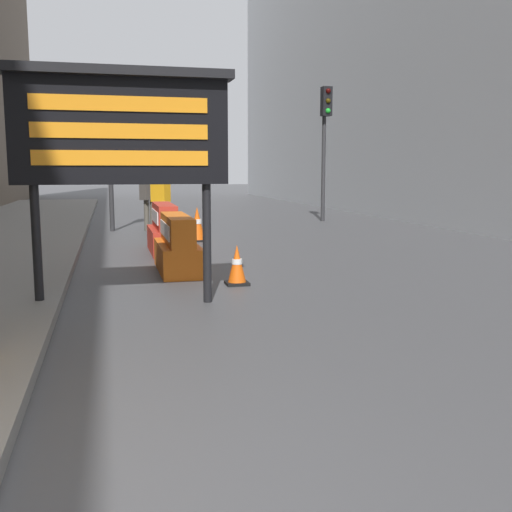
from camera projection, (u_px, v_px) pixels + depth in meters
name	position (u px, v px, depth m)	size (l,w,h in m)	color
message_board	(121.00, 130.00, 6.58)	(2.47, 0.36, 2.65)	black
jersey_barrier_orange_near	(177.00, 247.00, 9.17)	(0.59, 1.75, 0.86)	orange
jersey_barrier_red_striped	(165.00, 231.00, 11.27)	(0.55, 1.76, 0.92)	red
traffic_cone_near	(199.00, 228.00, 13.24)	(0.32, 0.32, 0.58)	black
traffic_cone_mid	(237.00, 265.00, 8.11)	(0.31, 0.31, 0.55)	black
traffic_cone_far	(197.00, 224.00, 13.05)	(0.42, 0.42, 0.76)	black
traffic_light_near_curb	(109.00, 129.00, 14.76)	(0.28, 0.44, 3.49)	#2D2D30
traffic_light_far_side	(325.00, 125.00, 17.69)	(0.28, 0.44, 3.95)	#2D2D30
pedestrian_worker	(161.00, 195.00, 14.53)	(0.48, 0.47, 1.60)	#514C42
pedestrian_passerby	(149.00, 193.00, 15.27)	(0.49, 0.47, 1.63)	#514C42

